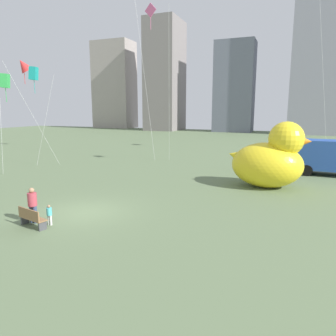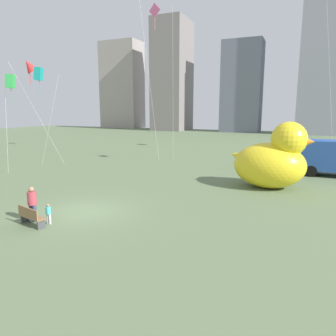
{
  "view_description": "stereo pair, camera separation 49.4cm",
  "coord_description": "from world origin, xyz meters",
  "px_view_note": "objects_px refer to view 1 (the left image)",
  "views": [
    {
      "loc": [
        9.75,
        -12.87,
        5.25
      ],
      "look_at": [
        3.31,
        3.3,
        2.01
      ],
      "focal_mm": 33.41,
      "sensor_mm": 36.0,
      "label": 1
    },
    {
      "loc": [
        10.21,
        -12.68,
        5.25
      ],
      "look_at": [
        3.31,
        3.3,
        2.01
      ],
      "focal_mm": 33.41,
      "sensor_mm": 36.0,
      "label": 2
    }
  ],
  "objects_px": {
    "giant_inflatable_duck": "(270,160)",
    "kite_teal": "(34,74)",
    "kite_red": "(24,65)",
    "kite_green": "(5,81)",
    "park_bench": "(31,217)",
    "box_truck": "(327,158)",
    "kite_pink": "(153,19)",
    "person_child": "(49,214)",
    "person_adult": "(33,204)"
  },
  "relations": [
    {
      "from": "giant_inflatable_duck",
      "to": "kite_teal",
      "type": "bearing_deg",
      "value": -179.24
    },
    {
      "from": "kite_red",
      "to": "kite_green",
      "type": "height_order",
      "value": "kite_red"
    },
    {
      "from": "kite_green",
      "to": "park_bench",
      "type": "bearing_deg",
      "value": -39.22
    },
    {
      "from": "box_truck",
      "to": "kite_teal",
      "type": "height_order",
      "value": "kite_teal"
    },
    {
      "from": "kite_red",
      "to": "kite_pink",
      "type": "xyz_separation_m",
      "value": [
        11.26,
        4.63,
        4.11
      ]
    },
    {
      "from": "kite_teal",
      "to": "giant_inflatable_duck",
      "type": "bearing_deg",
      "value": 0.76
    },
    {
      "from": "giant_inflatable_duck",
      "to": "box_truck",
      "type": "relative_size",
      "value": 0.97
    },
    {
      "from": "person_child",
      "to": "kite_red",
      "type": "xyz_separation_m",
      "value": [
        -13.8,
        12.68,
        8.83
      ]
    },
    {
      "from": "person_child",
      "to": "kite_pink",
      "type": "height_order",
      "value": "kite_pink"
    },
    {
      "from": "giant_inflatable_duck",
      "to": "kite_pink",
      "type": "distance_m",
      "value": 17.31
    },
    {
      "from": "giant_inflatable_duck",
      "to": "park_bench",
      "type": "bearing_deg",
      "value": -128.48
    },
    {
      "from": "person_adult",
      "to": "kite_pink",
      "type": "distance_m",
      "value": 21.46
    },
    {
      "from": "park_bench",
      "to": "kite_pink",
      "type": "height_order",
      "value": "kite_pink"
    },
    {
      "from": "person_child",
      "to": "giant_inflatable_duck",
      "type": "relative_size",
      "value": 0.18
    },
    {
      "from": "kite_green",
      "to": "kite_red",
      "type": "bearing_deg",
      "value": 115.65
    },
    {
      "from": "park_bench",
      "to": "kite_red",
      "type": "distance_m",
      "value": 20.73
    },
    {
      "from": "person_child",
      "to": "kite_pink",
      "type": "relative_size",
      "value": 0.07
    },
    {
      "from": "person_child",
      "to": "kite_green",
      "type": "relative_size",
      "value": 0.12
    },
    {
      "from": "person_child",
      "to": "kite_green",
      "type": "xyz_separation_m",
      "value": [
        -11.9,
        8.74,
        7.01
      ]
    },
    {
      "from": "person_adult",
      "to": "box_truck",
      "type": "distance_m",
      "value": 22.24
    },
    {
      "from": "kite_red",
      "to": "kite_green",
      "type": "bearing_deg",
      "value": -64.35
    },
    {
      "from": "park_bench",
      "to": "person_child",
      "type": "xyz_separation_m",
      "value": [
        0.54,
        0.54,
        0.06
      ]
    },
    {
      "from": "box_truck",
      "to": "kite_green",
      "type": "xyz_separation_m",
      "value": [
        -24.82,
        -8.63,
        6.11
      ]
    },
    {
      "from": "park_bench",
      "to": "kite_pink",
      "type": "distance_m",
      "value": 22.17
    },
    {
      "from": "person_child",
      "to": "giant_inflatable_duck",
      "type": "distance_m",
      "value": 14.43
    },
    {
      "from": "box_truck",
      "to": "kite_pink",
      "type": "height_order",
      "value": "kite_pink"
    },
    {
      "from": "person_child",
      "to": "kite_green",
      "type": "height_order",
      "value": "kite_green"
    },
    {
      "from": "kite_red",
      "to": "kite_pink",
      "type": "height_order",
      "value": "kite_pink"
    },
    {
      "from": "box_truck",
      "to": "park_bench",
      "type": "bearing_deg",
      "value": -126.92
    },
    {
      "from": "park_bench",
      "to": "person_adult",
      "type": "relative_size",
      "value": 0.95
    },
    {
      "from": "park_bench",
      "to": "kite_green",
      "type": "relative_size",
      "value": 0.2
    },
    {
      "from": "park_bench",
      "to": "person_adult",
      "type": "bearing_deg",
      "value": 127.58
    },
    {
      "from": "park_bench",
      "to": "person_adult",
      "type": "height_order",
      "value": "person_adult"
    },
    {
      "from": "kite_green",
      "to": "kite_pink",
      "type": "height_order",
      "value": "kite_pink"
    },
    {
      "from": "box_truck",
      "to": "kite_green",
      "type": "distance_m",
      "value": 26.98
    },
    {
      "from": "person_adult",
      "to": "kite_green",
      "type": "height_order",
      "value": "kite_green"
    },
    {
      "from": "box_truck",
      "to": "giant_inflatable_duck",
      "type": "bearing_deg",
      "value": -123.68
    },
    {
      "from": "person_adult",
      "to": "kite_teal",
      "type": "height_order",
      "value": "kite_teal"
    },
    {
      "from": "park_bench",
      "to": "kite_teal",
      "type": "distance_m",
      "value": 17.5
    },
    {
      "from": "kite_red",
      "to": "park_bench",
      "type": "bearing_deg",
      "value": -44.92
    },
    {
      "from": "person_adult",
      "to": "box_truck",
      "type": "height_order",
      "value": "box_truck"
    },
    {
      "from": "person_adult",
      "to": "giant_inflatable_duck",
      "type": "bearing_deg",
      "value": 49.16
    },
    {
      "from": "kite_red",
      "to": "kite_pink",
      "type": "distance_m",
      "value": 12.85
    },
    {
      "from": "giant_inflatable_duck",
      "to": "kite_teal",
      "type": "relative_size",
      "value": 0.61
    },
    {
      "from": "person_child",
      "to": "kite_teal",
      "type": "bearing_deg",
      "value": 135.05
    },
    {
      "from": "box_truck",
      "to": "kite_red",
      "type": "bearing_deg",
      "value": -170.06
    },
    {
      "from": "person_child",
      "to": "giant_inflatable_duck",
      "type": "xyz_separation_m",
      "value": [
        8.87,
        11.3,
        1.39
      ]
    },
    {
      "from": "kite_pink",
      "to": "kite_red",
      "type": "bearing_deg",
      "value": -157.66
    },
    {
      "from": "box_truck",
      "to": "kite_red",
      "type": "xyz_separation_m",
      "value": [
        -26.71,
        -4.68,
        7.93
      ]
    },
    {
      "from": "park_bench",
      "to": "kite_red",
      "type": "xyz_separation_m",
      "value": [
        -13.26,
        13.22,
        8.9
      ]
    }
  ]
}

